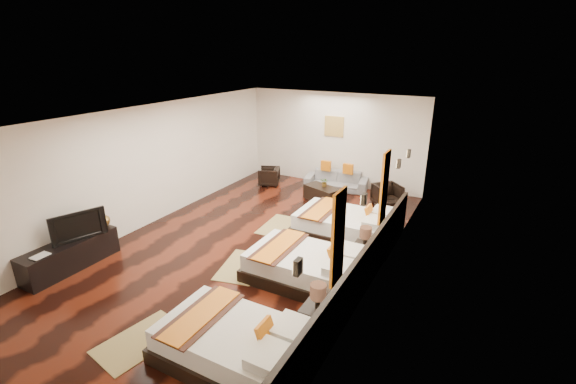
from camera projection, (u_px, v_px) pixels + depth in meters
The scene contains 30 objects.
floor at pixel (248, 246), 8.39m from camera, with size 5.50×9.50×0.01m, color black.
ceiling at pixel (243, 115), 7.42m from camera, with size 5.50×9.50×0.01m, color white.
back_wall at pixel (334, 139), 11.83m from camera, with size 5.50×0.01×2.80m, color silver.
left_wall at pixel (147, 166), 9.13m from camera, with size 0.01×9.50×2.80m, color silver.
right_wall at pixel (379, 209), 6.68m from camera, with size 0.01×9.50×2.80m, color silver.
headboard_panel at pixel (358, 279), 6.37m from camera, with size 0.08×6.60×0.90m, color black.
bed_near at pixel (236, 344), 5.23m from camera, with size 2.09×1.31×0.80m.
bed_mid at pixel (308, 266), 7.07m from camera, with size 2.16×1.36×0.82m.
bed_far at pixel (347, 225), 8.72m from camera, with size 2.21×1.39×0.84m.
nightstand_a at pixel (317, 318), 5.69m from camera, with size 0.44×0.44×0.87m.
nightstand_b at pixel (364, 253), 7.50m from camera, with size 0.43×0.43×0.84m.
jute_mat_near at pixel (140, 341), 5.67m from camera, with size 0.75×1.20×0.01m, color #947F4B.
jute_mat_mid at pixel (242, 266), 7.60m from camera, with size 0.75×1.20×0.01m, color #947F4B.
jute_mat_far at pixel (280, 226), 9.34m from camera, with size 0.75×1.20×0.01m, color #947F4B.
tv_console at pixel (71, 255), 7.48m from camera, with size 0.50×1.80×0.55m, color black.
tv at pixel (77, 225), 7.45m from camera, with size 0.99×0.13×0.57m, color black.
book at pixel (36, 255), 6.90m from camera, with size 0.21×0.28×0.03m, color black.
figurine at pixel (101, 219), 7.94m from camera, with size 0.35×0.35×0.36m, color brown.
sofa at pixel (336, 181), 11.70m from camera, with size 1.83×0.72×0.54m, color slate.
armchair_left at pixel (269, 176), 12.07m from camera, with size 0.60×0.61×0.56m, color black.
armchair_right at pixel (387, 195), 10.46m from camera, with size 0.64×0.66×0.60m, color black.
coffee_table at pixel (322, 194), 10.86m from camera, with size 1.00×0.50×0.40m, color black.
table_plant at pixel (325, 182), 10.77m from camera, with size 0.23×0.20×0.25m, color #2A5F1F.
orange_panel_a at pixel (338, 238), 5.02m from camera, with size 0.04×0.40×1.30m, color #D86014.
orange_panel_b at pixel (384, 188), 6.84m from camera, with size 0.04×0.40×1.30m, color #D86014.
sconce_near at pixel (298, 267), 4.07m from camera, with size 0.07×0.12×0.18m.
sconce_mid at pixel (364, 199), 5.89m from camera, with size 0.07×0.12×0.18m.
sconce_far at pixel (399, 164), 7.71m from camera, with size 0.07×0.12×0.18m.
sconce_lounge at pixel (409, 154), 8.45m from camera, with size 0.07×0.12×0.18m.
gold_artwork at pixel (334, 126), 11.68m from camera, with size 0.60×0.04×0.60m, color #AD873F.
Camera 1 is at (4.30, -6.18, 3.98)m, focal length 24.42 mm.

